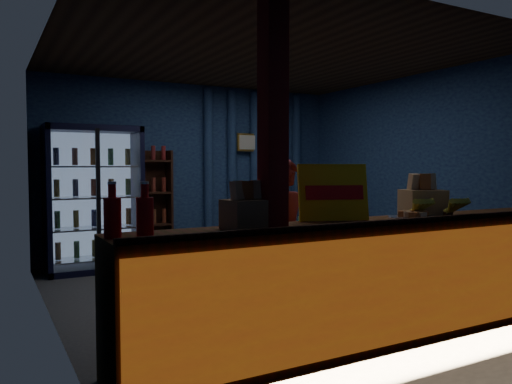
# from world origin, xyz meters

# --- Properties ---
(ground) EXTENTS (4.60, 4.60, 0.00)m
(ground) POSITION_xyz_m (0.00, 0.00, 0.00)
(ground) COLOR #515154
(ground) RESTS_ON ground
(room_walls) EXTENTS (4.60, 4.60, 4.60)m
(room_walls) POSITION_xyz_m (0.00, 0.00, 1.57)
(room_walls) COLOR navy
(room_walls) RESTS_ON ground
(counter) EXTENTS (4.40, 0.57, 0.99)m
(counter) POSITION_xyz_m (0.00, -1.91, 0.48)
(counter) COLOR brown
(counter) RESTS_ON ground
(support_post) EXTENTS (0.16, 0.16, 2.60)m
(support_post) POSITION_xyz_m (-1.05, -1.90, 1.30)
(support_post) COLOR maroon
(support_post) RESTS_ON ground
(beverage_cooler) EXTENTS (1.20, 0.62, 1.90)m
(beverage_cooler) POSITION_xyz_m (-1.55, 1.92, 0.93)
(beverage_cooler) COLOR black
(beverage_cooler) RESTS_ON ground
(bottle_shelf) EXTENTS (0.50, 0.28, 1.60)m
(bottle_shelf) POSITION_xyz_m (-0.70, 2.06, 0.79)
(bottle_shelf) COLOR #391D12
(bottle_shelf) RESTS_ON ground
(curtain_folds) EXTENTS (1.74, 0.14, 2.50)m
(curtain_folds) POSITION_xyz_m (1.00, 2.14, 1.30)
(curtain_folds) COLOR navy
(curtain_folds) RESTS_ON room_walls
(framed_picture) EXTENTS (0.36, 0.04, 0.28)m
(framed_picture) POSITION_xyz_m (0.85, 2.10, 1.75)
(framed_picture) COLOR gold
(framed_picture) RESTS_ON room_walls
(shopkeeper) EXTENTS (0.56, 0.40, 1.45)m
(shopkeeper) POSITION_xyz_m (-0.55, -1.27, 0.73)
(shopkeeper) COLOR maroon
(shopkeeper) RESTS_ON ground
(green_chair) EXTENTS (0.85, 0.86, 0.60)m
(green_chair) POSITION_xyz_m (1.44, 1.34, 0.30)
(green_chair) COLOR #54A965
(green_chair) RESTS_ON ground
(side_table) EXTENTS (0.62, 0.50, 0.61)m
(side_table) POSITION_xyz_m (0.87, 1.44, 0.26)
(side_table) COLOR #391D12
(side_table) RESTS_ON ground
(yellow_sign) EXTENTS (0.56, 0.28, 0.44)m
(yellow_sign) POSITION_xyz_m (-0.41, -1.74, 1.17)
(yellow_sign) COLOR yellow
(yellow_sign) RESTS_ON counter
(soda_bottles) EXTENTS (0.28, 0.18, 0.34)m
(soda_bottles) POSITION_xyz_m (-2.05, -1.90, 1.09)
(soda_bottles) COLOR red
(soda_bottles) RESTS_ON counter
(snack_box_left) EXTENTS (0.33, 0.28, 0.33)m
(snack_box_left) POSITION_xyz_m (-1.23, -1.86, 1.07)
(snack_box_left) COLOR #AA8352
(snack_box_left) RESTS_ON counter
(snack_box_centre) EXTENTS (0.41, 0.37, 0.36)m
(snack_box_centre) POSITION_xyz_m (0.58, -1.74, 1.08)
(snack_box_centre) COLOR #AA8352
(snack_box_centre) RESTS_ON counter
(pastry_tray) EXTENTS (0.41, 0.41, 0.07)m
(pastry_tray) POSITION_xyz_m (0.22, -1.98, 0.97)
(pastry_tray) COLOR silver
(pastry_tray) RESTS_ON counter
(banana_bunches) EXTENTS (0.57, 0.32, 0.19)m
(banana_bunches) POSITION_xyz_m (0.45, -1.99, 1.05)
(banana_bunches) COLOR gold
(banana_bunches) RESTS_ON counter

